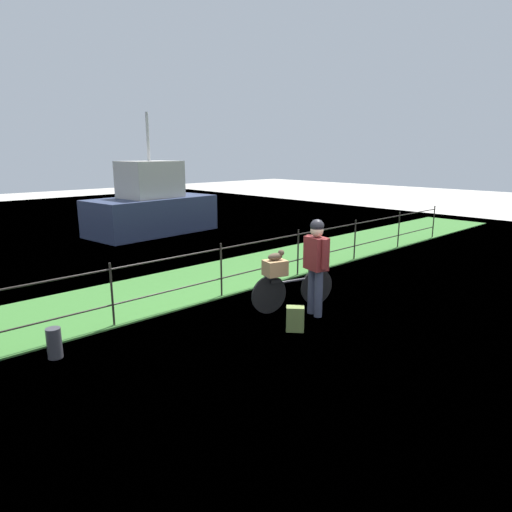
% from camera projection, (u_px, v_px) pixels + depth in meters
% --- Properties ---
extents(ground_plane, '(60.00, 60.00, 0.00)m').
position_uv_depth(ground_plane, '(306.00, 327.00, 7.23)').
color(ground_plane, '#B2ADA3').
extents(grass_strip, '(27.00, 2.40, 0.03)m').
position_uv_depth(grass_strip, '(189.00, 284.00, 9.55)').
color(grass_strip, '#38702D').
rests_on(grass_strip, ground).
extents(harbor_water, '(30.00, 30.00, 0.00)m').
position_uv_depth(harbor_water, '(70.00, 242.00, 14.14)').
color(harbor_water, '#426684').
rests_on(harbor_water, ground).
extents(iron_fence, '(18.04, 0.04, 1.07)m').
position_uv_depth(iron_fence, '(221.00, 266.00, 8.62)').
color(iron_fence, '#28231E').
rests_on(iron_fence, ground).
extents(bicycle_main, '(1.65, 0.48, 0.68)m').
position_uv_depth(bicycle_main, '(293.00, 290.00, 8.02)').
color(bicycle_main, black).
rests_on(bicycle_main, ground).
extents(wooden_crate, '(0.44, 0.38, 0.27)m').
position_uv_depth(wooden_crate, '(275.00, 268.00, 7.74)').
color(wooden_crate, '#A87F51').
rests_on(wooden_crate, bicycle_main).
extents(terrier_dog, '(0.32, 0.21, 0.18)m').
position_uv_depth(terrier_dog, '(276.00, 256.00, 7.71)').
color(terrier_dog, '#4C3D2D').
rests_on(terrier_dog, wooden_crate).
extents(cyclist_person, '(0.35, 0.52, 1.68)m').
position_uv_depth(cyclist_person, '(316.00, 259.00, 7.56)').
color(cyclist_person, '#383D51').
rests_on(cyclist_person, ground).
extents(backpack_on_paving, '(0.32, 0.33, 0.40)m').
position_uv_depth(backpack_on_paving, '(295.00, 319.00, 7.04)').
color(backpack_on_paving, olive).
rests_on(backpack_on_paving, ground).
extents(mooring_bollard, '(0.20, 0.20, 0.43)m').
position_uv_depth(mooring_bollard, '(54.00, 343.00, 6.11)').
color(mooring_bollard, '#38383D').
rests_on(mooring_bollard, ground).
extents(moored_boat_near, '(4.53, 2.51, 4.09)m').
position_uv_depth(moored_boat_near, '(152.00, 207.00, 15.54)').
color(moored_boat_near, '#2D3856').
rests_on(moored_boat_near, ground).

